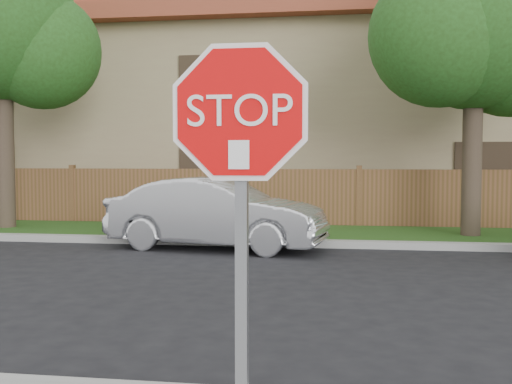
# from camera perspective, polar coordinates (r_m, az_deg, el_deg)

# --- Properties ---
(far_curb) EXTENTS (70.00, 0.30, 0.15)m
(far_curb) POSITION_cam_1_polar(r_m,az_deg,el_deg) (12.88, 10.13, -4.94)
(far_curb) COLOR gray
(far_curb) RESTS_ON ground
(grass_strip) EXTENTS (70.00, 3.00, 0.12)m
(grass_strip) POSITION_cam_1_polar(r_m,az_deg,el_deg) (14.51, 9.91, -4.07)
(grass_strip) COLOR #1E4714
(grass_strip) RESTS_ON ground
(fence) EXTENTS (70.00, 0.12, 1.60)m
(fence) POSITION_cam_1_polar(r_m,az_deg,el_deg) (16.03, 9.77, -0.71)
(fence) COLOR brown
(fence) RESTS_ON ground
(apartment_building) EXTENTS (35.20, 9.20, 7.20)m
(apartment_building) POSITION_cam_1_polar(r_m,az_deg,el_deg) (21.65, 9.44, 7.56)
(apartment_building) COLOR #9A855F
(apartment_building) RESTS_ON ground
(tree_left) EXTENTS (4.80, 3.90, 7.78)m
(tree_left) POSITION_cam_1_polar(r_m,az_deg,el_deg) (16.86, -23.19, 14.37)
(tree_left) COLOR #382B21
(tree_left) RESTS_ON ground
(tree_mid) EXTENTS (4.80, 3.90, 7.35)m
(tree_mid) POSITION_cam_1_polar(r_m,az_deg,el_deg) (14.76, 20.29, 14.69)
(tree_mid) COLOR #382B21
(tree_mid) RESTS_ON ground
(stop_sign) EXTENTS (1.01, 0.13, 2.55)m
(stop_sign) POSITION_cam_1_polar(r_m,az_deg,el_deg) (3.15, -1.51, 1.74)
(stop_sign) COLOR gray
(stop_sign) RESTS_ON sidewalk_near
(sedan_left) EXTENTS (4.70, 2.25, 1.48)m
(sedan_left) POSITION_cam_1_polar(r_m,az_deg,el_deg) (12.51, -3.76, -2.06)
(sedan_left) COLOR silver
(sedan_left) RESTS_ON ground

